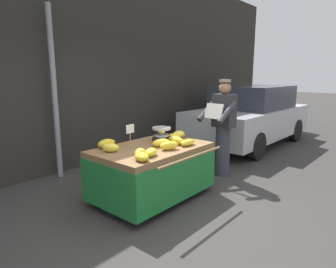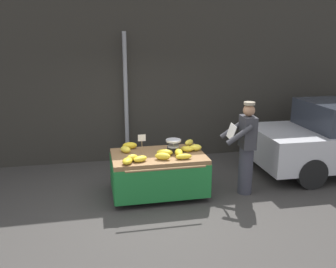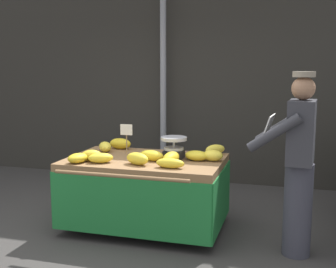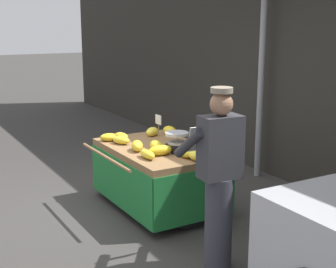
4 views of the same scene
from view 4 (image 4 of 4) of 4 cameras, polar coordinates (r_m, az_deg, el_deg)
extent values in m
plane|color=#383533|center=(6.08, -6.64, -9.02)|extent=(60.00, 60.00, 0.00)
cube|color=#2D2B26|center=(7.22, 14.09, 11.38)|extent=(16.00, 0.24, 4.22)
cylinder|color=gray|center=(7.20, 10.89, 6.39)|extent=(0.09, 0.09, 2.93)
cube|color=olive|center=(5.93, -1.10, -1.92)|extent=(1.65, 1.06, 0.08)
cylinder|color=black|center=(6.68, -4.24, -3.77)|extent=(0.05, 0.69, 0.69)
cylinder|color=#B7B7BC|center=(6.70, -4.35, -3.71)|extent=(0.01, 0.12, 0.12)
cylinder|color=black|center=(5.44, 2.81, -7.72)|extent=(0.05, 0.69, 0.69)
cylinder|color=#B7B7BC|center=(5.42, 2.98, -7.82)|extent=(0.01, 0.12, 0.12)
cylinder|color=#4C4742|center=(6.27, 2.51, -4.83)|extent=(0.05, 0.05, 0.70)
cube|color=#1E7233|center=(5.80, -5.68, -5.84)|extent=(1.65, 0.02, 0.60)
cube|color=#1E7233|center=(6.29, 3.13, -4.27)|extent=(1.65, 0.02, 0.60)
cube|color=#1E7233|center=(6.73, -4.55, -3.13)|extent=(0.02, 1.06, 0.60)
cube|color=#1E7233|center=(5.36, 3.28, -7.41)|extent=(0.02, 1.06, 0.60)
cylinder|color=olive|center=(5.63, -7.43, -2.65)|extent=(1.32, 0.04, 0.04)
cube|color=black|center=(5.70, 1.04, -1.66)|extent=(0.20, 0.20, 0.09)
cylinder|color=#B7B7BC|center=(5.68, 1.04, -0.68)|extent=(0.02, 0.02, 0.11)
cylinder|color=#B7B7BC|center=(5.66, 1.05, 0.03)|extent=(0.28, 0.28, 0.04)
cylinder|color=#B7B7BC|center=(5.68, 1.04, -1.02)|extent=(0.21, 0.21, 0.03)
cylinder|color=#997A51|center=(6.20, -1.11, 0.17)|extent=(0.01, 0.01, 0.22)
cube|color=white|center=(6.16, -1.15, 1.70)|extent=(0.14, 0.01, 0.12)
ellipsoid|color=yellow|center=(5.57, 6.13, -1.96)|extent=(0.26, 0.26, 0.11)
ellipsoid|color=gold|center=(6.25, -6.93, -0.37)|extent=(0.23, 0.28, 0.10)
ellipsoid|color=yellow|center=(5.78, -1.38, -1.34)|extent=(0.31, 0.22, 0.11)
ellipsoid|color=gold|center=(6.50, 0.20, 0.37)|extent=(0.28, 0.18, 0.13)
ellipsoid|color=yellow|center=(6.49, -1.86, 0.29)|extent=(0.24, 0.27, 0.12)
ellipsoid|color=gold|center=(5.54, -0.91, -1.92)|extent=(0.17, 0.30, 0.12)
ellipsoid|color=gold|center=(6.22, -5.57, -0.33)|extent=(0.25, 0.21, 0.12)
ellipsoid|color=yellow|center=(5.75, -3.65, -1.39)|extent=(0.30, 0.23, 0.12)
ellipsoid|color=yellow|center=(5.35, 3.40, -2.51)|extent=(0.24, 0.20, 0.12)
ellipsoid|color=yellow|center=(5.48, 2.17, -2.20)|extent=(0.27, 0.20, 0.11)
ellipsoid|color=yellow|center=(5.42, -2.43, -2.40)|extent=(0.29, 0.12, 0.10)
ellipsoid|color=yellow|center=(6.08, -5.54, -0.72)|extent=(0.29, 0.23, 0.10)
cylinder|color=#383842|center=(4.64, 5.96, -10.30)|extent=(0.26, 0.26, 0.88)
cube|color=#333338|center=(4.40, 6.18, -1.55)|extent=(0.26, 0.40, 0.58)
sphere|color=#9E7051|center=(4.32, 6.31, 3.52)|extent=(0.21, 0.21, 0.21)
cylinder|color=gray|center=(4.30, 6.35, 5.16)|extent=(0.20, 0.20, 0.05)
cylinder|color=#333338|center=(4.48, 2.47, -1.10)|extent=(0.48, 0.13, 0.37)
cylinder|color=#333338|center=(4.69, 7.03, -0.55)|extent=(0.48, 0.13, 0.37)
cube|color=silver|center=(4.65, 4.27, -0.47)|extent=(0.12, 0.35, 0.25)
camera|label=1|loc=(7.95, -30.73, 7.76)|focal=31.32mm
camera|label=2|loc=(6.92, -60.05, 11.13)|focal=38.60mm
camera|label=3|loc=(3.85, -53.20, 0.12)|focal=46.52mm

